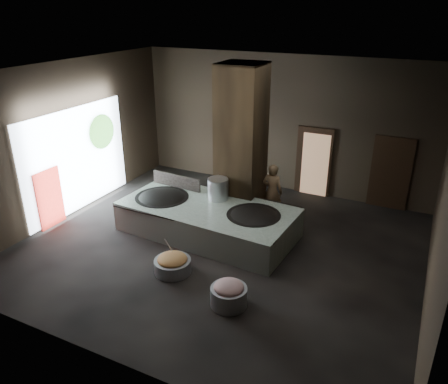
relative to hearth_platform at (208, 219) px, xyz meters
The scene contains 28 objects.
floor 0.93m from the hearth_platform, 36.21° to the right, with size 10.00×9.00×0.10m, color black.
ceiling 4.21m from the hearth_platform, 36.21° to the right, with size 10.00×9.00×0.10m, color black.
back_wall 4.51m from the hearth_platform, 80.91° to the left, with size 10.00×0.10×4.50m, color black.
front_wall 5.39m from the hearth_platform, 82.61° to the right, with size 10.00×0.10×4.50m, color black.
left_wall 4.79m from the hearth_platform, behind, with size 0.10×9.00×4.50m, color black.
right_wall 6.01m from the hearth_platform, ahead, with size 0.10×9.00×4.50m, color black.
pillar 2.35m from the hearth_platform, 76.11° to the left, with size 1.20×1.20×4.50m, color black.
hearth_platform is the anchor object (origin of this frame).
platform_cap 0.40m from the hearth_platform, ahead, with size 4.68×2.25×0.03m, color black.
wok_left 1.49m from the hearth_platform, behind, with size 1.51×1.51×0.42m, color black.
wok_left_rim 1.51m from the hearth_platform, behind, with size 1.54×1.54×0.05m, color black.
wok_right 1.39m from the hearth_platform, ahead, with size 1.40×1.40×0.40m, color black.
wok_right_rim 1.41m from the hearth_platform, ahead, with size 1.43×1.43×0.05m, color black.
stock_pot 0.90m from the hearth_platform, 84.81° to the left, with size 0.58×0.58×0.62m, color silver.
splash_guard 1.74m from the hearth_platform, 152.65° to the left, with size 1.66×0.06×0.42m, color black.
cook 2.15m from the hearth_platform, 53.23° to the left, with size 0.62×0.40×1.69m, color olive.
veg_basin 2.10m from the hearth_platform, 85.56° to the right, with size 0.88×0.88×0.33m, color gray.
veg_fill 2.09m from the hearth_platform, 85.56° to the right, with size 0.73×0.73×0.22m, color olive.
ladle 1.94m from the hearth_platform, 89.65° to the right, with size 0.03×0.03×0.70m, color silver.
meat_basin 3.24m from the hearth_platform, 53.90° to the right, with size 0.78×0.78×0.43m, color gray.
meat_fill 3.24m from the hearth_platform, 53.90° to the right, with size 0.65×0.65×0.25m, color #A66467.
doorway_near 4.44m from the hearth_platform, 65.01° to the left, with size 1.18×0.08×2.38m, color black.
doorway_near_glow 4.42m from the hearth_platform, 64.13° to the left, with size 0.89×0.04×2.10m, color #8C6647.
doorway_far 5.86m from the hearth_platform, 43.06° to the left, with size 1.18×0.08×2.38m, color black.
doorway_far_glow 5.90m from the hearth_platform, 45.67° to the left, with size 0.74×0.04×1.76m, color #8C6647.
left_opening 4.47m from the hearth_platform, behind, with size 0.04×4.20×3.10m, color white.
pavilion_sliver 4.53m from the hearth_platform, 159.54° to the right, with size 0.05×0.90×1.70m, color maroon.
tree_silhouette 4.64m from the hearth_platform, 168.91° to the left, with size 0.28×1.10×1.10m, color #194714.
Camera 1 is at (4.52, -9.02, 5.96)m, focal length 35.00 mm.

